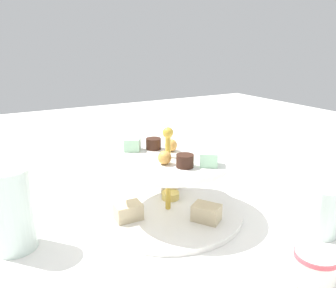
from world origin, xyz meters
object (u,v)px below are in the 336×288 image
at_px(tiered_serving_stand, 168,189).
at_px(teacup_with_saucer, 315,270).
at_px(water_glass_tall_right, 11,210).
at_px(butter_knife_left, 100,165).
at_px(water_glass_short_left, 321,210).

distance_m(tiered_serving_stand, teacup_with_saucer, 0.29).
distance_m(tiered_serving_stand, water_glass_tall_right, 0.27).
distance_m(tiered_serving_stand, butter_knife_left, 0.32).
height_order(water_glass_short_left, butter_knife_left, water_glass_short_left).
bearing_deg(water_glass_tall_right, butter_knife_left, -38.63).
xyz_separation_m(water_glass_short_left, teacup_with_saucer, (-0.09, 0.12, -0.02)).
height_order(tiered_serving_stand, butter_knife_left, tiered_serving_stand).
xyz_separation_m(tiered_serving_stand, butter_knife_left, (0.32, 0.03, -0.05)).
bearing_deg(teacup_with_saucer, water_glass_short_left, -54.86).
bearing_deg(water_glass_short_left, butter_knife_left, 23.81).
bearing_deg(tiered_serving_stand, water_glass_tall_right, 85.83).
xyz_separation_m(water_glass_tall_right, water_glass_short_left, (-0.21, -0.46, -0.02)).
relative_size(teacup_with_saucer, butter_knife_left, 0.53).
xyz_separation_m(teacup_with_saucer, butter_knife_left, (0.59, 0.10, -0.02)).
distance_m(water_glass_short_left, butter_knife_left, 0.56).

